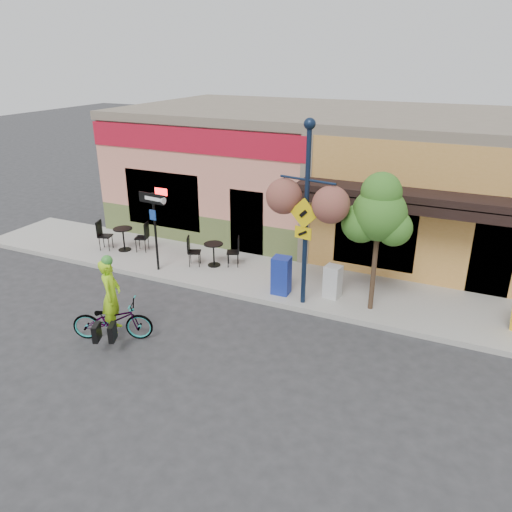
{
  "coord_description": "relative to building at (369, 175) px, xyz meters",
  "views": [
    {
      "loc": [
        3.84,
        -10.6,
        6.41
      ],
      "look_at": [
        -1.31,
        0.5,
        1.4
      ],
      "focal_mm": 35.0,
      "sensor_mm": 36.0,
      "label": 1
    }
  ],
  "objects": [
    {
      "name": "ground",
      "position": [
        0.0,
        -7.5,
        -2.25
      ],
      "size": [
        90.0,
        90.0,
        0.0
      ],
      "primitive_type": "plane",
      "color": "#2D2D30",
      "rests_on": "ground"
    },
    {
      "name": "sidewalk",
      "position": [
        0.0,
        -5.5,
        -2.17
      ],
      "size": [
        24.0,
        3.0,
        0.15
      ],
      "primitive_type": "cube",
      "color": "#9E9B93",
      "rests_on": "ground"
    },
    {
      "name": "curb",
      "position": [
        0.0,
        -6.95,
        -2.17
      ],
      "size": [
        24.0,
        0.12,
        0.15
      ],
      "primitive_type": "cube",
      "color": "#A8A59E",
      "rests_on": "ground"
    },
    {
      "name": "building",
      "position": [
        0.0,
        0.0,
        0.0
      ],
      "size": [
        18.2,
        8.2,
        4.5
      ],
      "primitive_type": null,
      "color": "#DD866D",
      "rests_on": "ground"
    },
    {
      "name": "bicycle",
      "position": [
        -3.64,
        -10.1,
        -1.75
      ],
      "size": [
        2.01,
        1.4,
        1.0
      ],
      "primitive_type": "imported",
      "rotation": [
        0.0,
        0.0,
        2.0
      ],
      "color": "maroon",
      "rests_on": "ground"
    },
    {
      "name": "cyclist_rider",
      "position": [
        -3.59,
        -10.1,
        -1.34
      ],
      "size": [
        0.67,
        0.78,
        1.81
      ],
      "primitive_type": "imported",
      "rotation": [
        0.0,
        0.0,
        2.0
      ],
      "color": "#ABF119",
      "rests_on": "ground"
    },
    {
      "name": "lamp_post",
      "position": [
        -0.07,
        -6.67,
        0.33
      ],
      "size": [
        1.63,
        0.88,
        4.86
      ],
      "primitive_type": null,
      "rotation": [
        0.0,
        0.0,
        -0.18
      ],
      "color": "#122039",
      "rests_on": "sidewalk"
    },
    {
      "name": "one_way_sign",
      "position": [
        -4.88,
        -6.51,
        -0.87
      ],
      "size": [
        0.96,
        0.3,
        2.45
      ],
      "primitive_type": null,
      "rotation": [
        0.0,
        0.0,
        -0.11
      ],
      "color": "black",
      "rests_on": "sidewalk"
    },
    {
      "name": "cafe_set_left",
      "position": [
        -6.89,
        -5.63,
        -1.59
      ],
      "size": [
        1.89,
        1.33,
        1.02
      ],
      "primitive_type": null,
      "rotation": [
        0.0,
        0.0,
        0.31
      ],
      "color": "black",
      "rests_on": "sidewalk"
    },
    {
      "name": "cafe_set_right",
      "position": [
        -3.47,
        -5.5,
        -1.62
      ],
      "size": [
        1.8,
        1.39,
        0.97
      ],
      "primitive_type": null,
      "rotation": [
        0.0,
        0.0,
        0.42
      ],
      "color": "black",
      "rests_on": "sidewalk"
    },
    {
      "name": "newspaper_box_blue",
      "position": [
        -0.81,
        -6.41,
        -1.56
      ],
      "size": [
        0.5,
        0.45,
        1.07
      ],
      "primitive_type": null,
      "rotation": [
        0.0,
        0.0,
        0.05
      ],
      "color": "#192D97",
      "rests_on": "sidewalk"
    },
    {
      "name": "newspaper_box_grey",
      "position": [
        0.55,
        -6.03,
        -1.64
      ],
      "size": [
        0.48,
        0.44,
        0.92
      ],
      "primitive_type": null,
      "rotation": [
        0.0,
        0.0,
        -0.15
      ],
      "color": "silver",
      "rests_on": "sidewalk"
    },
    {
      "name": "street_tree",
      "position": [
        1.67,
        -6.26,
        -0.26
      ],
      "size": [
        1.88,
        1.88,
        3.68
      ],
      "primitive_type": null,
      "rotation": [
        0.0,
        0.0,
        0.4
      ],
      "color": "#3D7A26",
      "rests_on": "sidewalk"
    }
  ]
}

